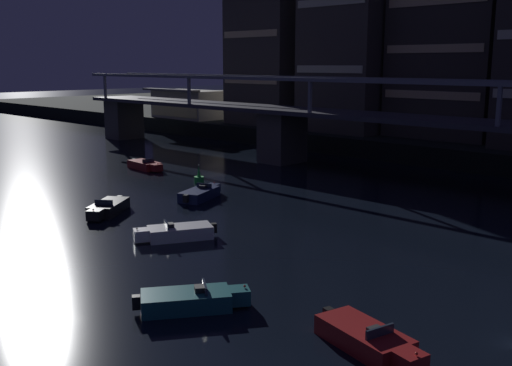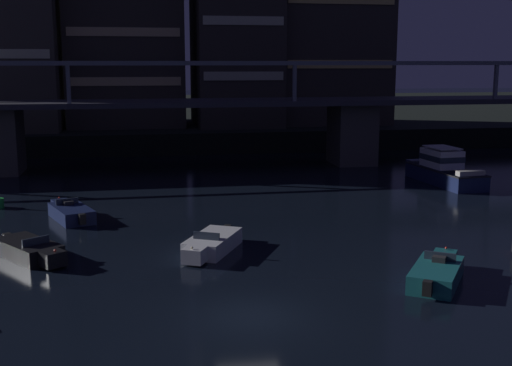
% 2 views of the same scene
% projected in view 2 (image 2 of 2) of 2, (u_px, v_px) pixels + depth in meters
% --- Properties ---
extents(ground_plane, '(400.00, 400.00, 0.00)m').
position_uv_depth(ground_plane, '(251.00, 316.00, 24.30)').
color(ground_plane, black).
extents(far_riverbank, '(240.00, 80.00, 2.20)m').
position_uv_depth(far_riverbank, '(163.00, 114.00, 104.54)').
color(far_riverbank, black).
rests_on(far_riverbank, ground).
extents(river_bridge, '(99.08, 6.40, 9.38)m').
position_uv_depth(river_bridge, '(183.00, 120.00, 57.49)').
color(river_bridge, '#4C4944').
rests_on(river_bridge, ground).
extents(tower_central, '(12.58, 12.67, 26.03)m').
position_uv_depth(tower_central, '(124.00, 10.00, 73.47)').
color(tower_central, '#38332D').
rests_on(tower_central, far_riverbank).
extents(cabin_cruiser_near_left, '(3.32, 9.28, 2.79)m').
position_uv_depth(cabin_cruiser_near_left, '(443.00, 170.00, 51.03)').
color(cabin_cruiser_near_left, '#19234C').
rests_on(cabin_cruiser_near_left, ground).
extents(speedboat_near_right, '(3.09, 5.08, 1.16)m').
position_uv_depth(speedboat_near_right, '(71.00, 212.00, 39.26)').
color(speedboat_near_right, '#19234C').
rests_on(speedboat_near_right, ground).
extents(speedboat_mid_right, '(3.87, 4.76, 1.16)m').
position_uv_depth(speedboat_mid_right, '(437.00, 273.00, 28.00)').
color(speedboat_mid_right, '#196066').
rests_on(speedboat_mid_right, ground).
extents(speedboat_far_left, '(3.93, 4.72, 1.16)m').
position_uv_depth(speedboat_far_left, '(30.00, 250.00, 31.42)').
color(speedboat_far_left, black).
rests_on(speedboat_far_left, ground).
extents(speedboat_far_center, '(3.46, 4.91, 1.16)m').
position_uv_depth(speedboat_far_center, '(211.00, 244.00, 32.49)').
color(speedboat_far_center, silver).
rests_on(speedboat_far_center, ground).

